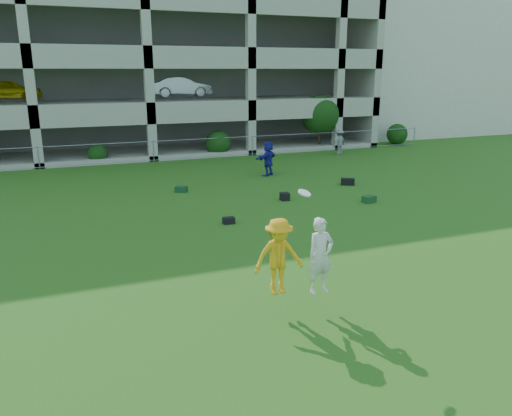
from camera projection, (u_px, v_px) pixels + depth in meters
name	position (u px, v px, depth m)	size (l,w,h in m)	color
ground	(304.00, 300.00, 11.30)	(100.00, 100.00, 0.00)	#235114
stucco_building	(399.00, 70.00, 43.14)	(16.00, 14.00, 10.00)	beige
bystander_d	(268.00, 158.00, 24.43)	(1.57, 0.50, 1.69)	#202196
bystander_f	(339.00, 142.00, 30.57)	(1.01, 0.58, 1.56)	slate
bag_black_b	(229.00, 220.00, 16.91)	(0.40, 0.25, 0.22)	black
bag_green_c	(369.00, 199.00, 19.62)	(0.50, 0.35, 0.26)	#153B1E
crate_d	(285.00, 197.00, 19.94)	(0.35, 0.35, 0.30)	black
bag_black_e	(348.00, 182.00, 22.58)	(0.60, 0.30, 0.30)	black
bag_green_g	(181.00, 189.00, 21.25)	(0.50, 0.30, 0.25)	#13361F
frisbee_contest	(290.00, 256.00, 10.46)	(1.76, 0.74, 2.34)	orange
parking_garage	(127.00, 55.00, 34.55)	(30.00, 14.00, 12.00)	#9E998C
fence	(153.00, 151.00, 28.19)	(36.06, 0.06, 1.20)	gray
shrub_row	(227.00, 130.00, 30.19)	(34.38, 2.52, 3.50)	#163D11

